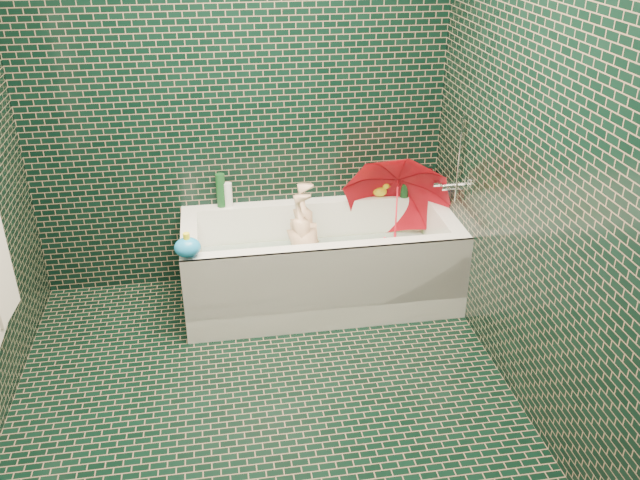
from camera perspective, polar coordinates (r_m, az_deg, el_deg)
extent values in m
plane|color=black|center=(3.58, -4.53, -14.19)|extent=(2.80, 2.80, 0.00)
plane|color=black|center=(4.23, -6.98, 11.87)|extent=(2.80, 0.00, 2.80)
plane|color=black|center=(1.70, -1.53, -13.68)|extent=(2.80, 0.00, 2.80)
plane|color=black|center=(3.25, 18.20, 5.86)|extent=(0.00, 2.80, 2.80)
cube|color=white|center=(4.40, 0.03, -4.05)|extent=(1.70, 0.75, 0.15)
cube|color=white|center=(4.54, -0.64, 1.03)|extent=(1.70, 0.10, 0.40)
cube|color=white|center=(3.98, 0.80, -3.08)|extent=(1.70, 0.10, 0.40)
cube|color=white|center=(4.44, 10.26, -0.07)|extent=(0.10, 0.55, 0.40)
cube|color=white|center=(4.22, -10.76, -1.72)|extent=(0.10, 0.55, 0.40)
cube|color=white|center=(3.98, 0.90, -4.30)|extent=(1.70, 0.02, 0.55)
cube|color=#49C427|center=(4.35, 0.03, -3.14)|extent=(1.35, 0.47, 0.01)
cube|color=silver|center=(4.28, 0.03, -1.48)|extent=(1.48, 0.53, 0.00)
cylinder|color=silver|center=(4.30, 11.06, 4.46)|extent=(0.14, 0.05, 0.05)
cylinder|color=silver|center=(4.32, 9.79, 4.71)|extent=(0.05, 0.04, 0.04)
cylinder|color=silver|center=(4.13, 11.66, 6.72)|extent=(0.01, 0.01, 0.55)
imported|color=#E0B28C|center=(4.26, -1.00, -1.49)|extent=(0.99, 0.62, 0.29)
imported|color=red|center=(4.29, 6.46, 2.55)|extent=(0.96, 1.00, 0.91)
imported|color=white|center=(4.59, 7.94, 3.82)|extent=(0.11, 0.11, 0.27)
imported|color=#3F1D6D|center=(4.61, 8.43, 3.86)|extent=(0.10, 0.10, 0.19)
imported|color=#13431C|center=(4.60, 8.36, 3.84)|extent=(0.16, 0.16, 0.15)
cylinder|color=#13431C|center=(4.51, 7.16, 4.80)|extent=(0.07, 0.07, 0.20)
cylinder|color=silver|center=(4.60, 9.26, 5.01)|extent=(0.06, 0.06, 0.18)
cylinder|color=#13431C|center=(4.38, -8.35, 4.15)|extent=(0.08, 0.08, 0.22)
cylinder|color=white|center=(4.38, -7.73, 3.78)|extent=(0.07, 0.07, 0.16)
ellipsoid|color=yellow|center=(4.52, 5.06, 4.12)|extent=(0.12, 0.11, 0.07)
sphere|color=yellow|center=(4.50, 5.57, 4.59)|extent=(0.05, 0.05, 0.05)
cone|color=orange|center=(4.50, 5.89, 4.52)|extent=(0.03, 0.03, 0.02)
ellipsoid|color=#188ADC|center=(3.81, -11.09, -0.62)|extent=(0.17, 0.15, 0.11)
cylinder|color=yellow|center=(3.78, -11.18, 0.28)|extent=(0.04, 0.04, 0.04)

